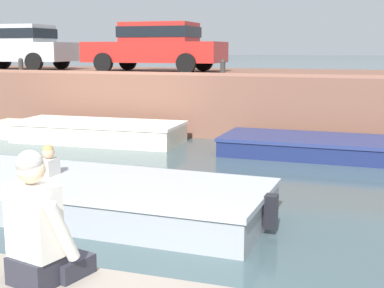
{
  "coord_description": "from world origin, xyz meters",
  "views": [
    {
      "loc": [
        1.97,
        -3.39,
        2.47
      ],
      "look_at": [
        -0.44,
        3.7,
        1.13
      ],
      "focal_mm": 50.0,
      "sensor_mm": 36.0,
      "label": 1
    }
  ],
  "objects_px": {
    "car_leftmost_silver": "(18,45)",
    "mooring_bollard_mid": "(223,67)",
    "boat_moored_central_navy": "(338,148)",
    "person_seated_right": "(40,231)",
    "boat_moored_west_cream": "(91,131)",
    "car_left_inner_red": "(157,45)",
    "mooring_bollard_west": "(21,65)",
    "motorboat_passing": "(79,195)"
  },
  "relations": [
    {
      "from": "mooring_bollard_west",
      "to": "motorboat_passing",
      "type": "bearing_deg",
      "value": -49.16
    },
    {
      "from": "boat_moored_west_cream",
      "to": "boat_moored_central_navy",
      "type": "bearing_deg",
      "value": -0.26
    },
    {
      "from": "boat_moored_central_navy",
      "to": "mooring_bollard_west",
      "type": "distance_m",
      "value": 10.09
    },
    {
      "from": "car_left_inner_red",
      "to": "mooring_bollard_mid",
      "type": "distance_m",
      "value": 3.26
    },
    {
      "from": "boat_moored_central_navy",
      "to": "car_leftmost_silver",
      "type": "height_order",
      "value": "car_leftmost_silver"
    },
    {
      "from": "motorboat_passing",
      "to": "boat_moored_central_navy",
      "type": "bearing_deg",
      "value": 58.22
    },
    {
      "from": "boat_moored_west_cream",
      "to": "mooring_bollard_mid",
      "type": "distance_m",
      "value": 3.99
    },
    {
      "from": "boat_moored_west_cream",
      "to": "car_leftmost_silver",
      "type": "xyz_separation_m",
      "value": [
        -4.71,
        3.44,
        2.31
      ]
    },
    {
      "from": "boat_moored_west_cream",
      "to": "car_leftmost_silver",
      "type": "distance_m",
      "value": 6.27
    },
    {
      "from": "mooring_bollard_west",
      "to": "mooring_bollard_mid",
      "type": "xyz_separation_m",
      "value": [
        6.54,
        0.0,
        0.0
      ]
    },
    {
      "from": "boat_moored_west_cream",
      "to": "boat_moored_central_navy",
      "type": "xyz_separation_m",
      "value": [
        6.44,
        -0.03,
        -0.06
      ]
    },
    {
      "from": "motorboat_passing",
      "to": "car_left_inner_red",
      "type": "xyz_separation_m",
      "value": [
        -2.45,
        9.06,
        2.32
      ]
    },
    {
      "from": "mooring_bollard_west",
      "to": "boat_moored_west_cream",
      "type": "bearing_deg",
      "value": -26.68
    },
    {
      "from": "car_leftmost_silver",
      "to": "car_left_inner_red",
      "type": "xyz_separation_m",
      "value": [
        5.22,
        -0.0,
        0.0
      ]
    },
    {
      "from": "person_seated_right",
      "to": "boat_moored_west_cream",
      "type": "bearing_deg",
      "value": 117.66
    },
    {
      "from": "boat_moored_central_navy",
      "to": "person_seated_right",
      "type": "xyz_separation_m",
      "value": [
        -1.47,
        -9.46,
        0.98
      ]
    },
    {
      "from": "boat_moored_west_cream",
      "to": "person_seated_right",
      "type": "bearing_deg",
      "value": -62.34
    },
    {
      "from": "car_leftmost_silver",
      "to": "car_left_inner_red",
      "type": "height_order",
      "value": "same"
    },
    {
      "from": "boat_moored_west_cream",
      "to": "person_seated_right",
      "type": "xyz_separation_m",
      "value": [
        4.97,
        -9.48,
        0.92
      ]
    },
    {
      "from": "person_seated_right",
      "to": "car_leftmost_silver",
      "type": "bearing_deg",
      "value": 126.83
    },
    {
      "from": "car_leftmost_silver",
      "to": "person_seated_right",
      "type": "height_order",
      "value": "car_leftmost_silver"
    },
    {
      "from": "car_leftmost_silver",
      "to": "mooring_bollard_mid",
      "type": "relative_size",
      "value": 8.97
    },
    {
      "from": "boat_moored_central_navy",
      "to": "mooring_bollard_mid",
      "type": "relative_size",
      "value": 13.1
    },
    {
      "from": "car_left_inner_red",
      "to": "mooring_bollard_west",
      "type": "height_order",
      "value": "car_left_inner_red"
    },
    {
      "from": "mooring_bollard_mid",
      "to": "boat_moored_west_cream",
      "type": "bearing_deg",
      "value": -152.23
    },
    {
      "from": "boat_moored_west_cream",
      "to": "car_leftmost_silver",
      "type": "relative_size",
      "value": 1.36
    },
    {
      "from": "car_left_inner_red",
      "to": "person_seated_right",
      "type": "relative_size",
      "value": 4.59
    },
    {
      "from": "mooring_bollard_west",
      "to": "person_seated_right",
      "type": "height_order",
      "value": "mooring_bollard_west"
    },
    {
      "from": "mooring_bollard_mid",
      "to": "person_seated_right",
      "type": "relative_size",
      "value": 0.46
    },
    {
      "from": "car_leftmost_silver",
      "to": "mooring_bollard_mid",
      "type": "bearing_deg",
      "value": -12.51
    },
    {
      "from": "car_left_inner_red",
      "to": "mooring_bollard_west",
      "type": "distance_m",
      "value": 4.29
    },
    {
      "from": "boat_moored_west_cream",
      "to": "mooring_bollard_mid",
      "type": "bearing_deg",
      "value": 27.77
    },
    {
      "from": "motorboat_passing",
      "to": "person_seated_right",
      "type": "relative_size",
      "value": 6.69
    },
    {
      "from": "car_leftmost_silver",
      "to": "mooring_bollard_mid",
      "type": "distance_m",
      "value": 8.12
    },
    {
      "from": "car_leftmost_silver",
      "to": "mooring_bollard_mid",
      "type": "xyz_separation_m",
      "value": [
        7.9,
        -1.75,
        -0.61
      ]
    },
    {
      "from": "car_left_inner_red",
      "to": "boat_moored_central_navy",
      "type": "bearing_deg",
      "value": -30.34
    },
    {
      "from": "motorboat_passing",
      "to": "person_seated_right",
      "type": "bearing_deg",
      "value": -62.59
    },
    {
      "from": "boat_moored_central_navy",
      "to": "motorboat_passing",
      "type": "bearing_deg",
      "value": -121.78
    },
    {
      "from": "boat_moored_central_navy",
      "to": "person_seated_right",
      "type": "bearing_deg",
      "value": -98.81
    },
    {
      "from": "person_seated_right",
      "to": "car_left_inner_red",
      "type": "bearing_deg",
      "value": 109.02
    },
    {
      "from": "boat_moored_west_cream",
      "to": "mooring_bollard_mid",
      "type": "xyz_separation_m",
      "value": [
        3.2,
        1.68,
        1.7
      ]
    },
    {
      "from": "boat_moored_west_cream",
      "to": "boat_moored_central_navy",
      "type": "relative_size",
      "value": 0.93
    }
  ]
}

